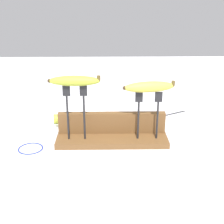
# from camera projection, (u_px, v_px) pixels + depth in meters

# --- Properties ---
(ground_plane) EXTENTS (3.00, 3.00, 0.00)m
(ground_plane) POSITION_uv_depth(u_px,v_px,m) (112.00, 142.00, 1.19)
(ground_plane) COLOR silver
(wooden_board) EXTENTS (0.41, 0.11, 0.02)m
(wooden_board) POSITION_uv_depth(u_px,v_px,m) (112.00, 140.00, 1.18)
(wooden_board) COLOR brown
(wooden_board) RESTS_ON ground
(board_backstop) EXTENTS (0.40, 0.03, 0.08)m
(board_backstop) POSITION_uv_depth(u_px,v_px,m) (112.00, 123.00, 1.21)
(board_backstop) COLOR brown
(board_backstop) RESTS_ON wooden_board
(fork_stand_left) EXTENTS (0.08, 0.01, 0.20)m
(fork_stand_left) POSITION_uv_depth(u_px,v_px,m) (76.00, 108.00, 1.13)
(fork_stand_left) COLOR black
(fork_stand_left) RESTS_ON wooden_board
(fork_stand_right) EXTENTS (0.09, 0.01, 0.18)m
(fork_stand_right) POSITION_uv_depth(u_px,v_px,m) (148.00, 111.00, 1.13)
(fork_stand_right) COLOR black
(fork_stand_right) RESTS_ON wooden_board
(banana_raised_left) EXTENTS (0.18, 0.04, 0.04)m
(banana_raised_left) POSITION_uv_depth(u_px,v_px,m) (74.00, 81.00, 1.09)
(banana_raised_left) COLOR #B2C138
(banana_raised_left) RESTS_ON fork_stand_left
(banana_raised_right) EXTENTS (0.19, 0.07, 0.04)m
(banana_raised_right) POSITION_uv_depth(u_px,v_px,m) (149.00, 87.00, 1.10)
(banana_raised_right) COLOR #DBD147
(banana_raised_right) RESTS_ON fork_stand_right
(fork_fallen_near) EXTENTS (0.16, 0.10, 0.01)m
(fork_fallen_near) POSITION_uv_depth(u_px,v_px,m) (165.00, 115.00, 1.43)
(fork_fallen_near) COLOR black
(fork_fallen_near) RESTS_ON ground
(banana_chunk_near) EXTENTS (0.05, 0.04, 0.04)m
(banana_chunk_near) POSITION_uv_depth(u_px,v_px,m) (59.00, 119.00, 1.35)
(banana_chunk_near) COLOR #B2C138
(banana_chunk_near) RESTS_ON ground
(wire_coil) EXTENTS (0.09, 0.09, 0.00)m
(wire_coil) POSITION_uv_depth(u_px,v_px,m) (31.00, 148.00, 1.14)
(wire_coil) COLOR #1E2DA5
(wire_coil) RESTS_ON ground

